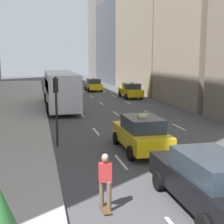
# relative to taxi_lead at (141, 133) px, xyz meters

# --- Properties ---
(sidewalk_left) EXTENTS (8.00, 66.00, 0.15)m
(sidewalk_left) POSITION_rel_taxi_lead_xyz_m (-8.20, 17.59, -0.81)
(sidewalk_left) COLOR #ADAAA3
(sidewalk_left) RESTS_ON ground
(lane_markings) EXTENTS (5.72, 56.00, 0.01)m
(lane_markings) POSITION_rel_taxi_lead_xyz_m (1.40, 13.59, -0.87)
(lane_markings) COLOR white
(lane_markings) RESTS_ON ground
(taxi_lead) EXTENTS (2.02, 4.40, 1.87)m
(taxi_lead) POSITION_rel_taxi_lead_xyz_m (0.00, 0.00, 0.00)
(taxi_lead) COLOR yellow
(taxi_lead) RESTS_ON ground
(taxi_second) EXTENTS (2.02, 4.40, 1.87)m
(taxi_second) POSITION_rel_taxi_lead_xyz_m (2.80, 28.98, 0.00)
(taxi_second) COLOR yellow
(taxi_second) RESTS_ON ground
(taxi_third) EXTENTS (2.02, 4.40, 1.87)m
(taxi_third) POSITION_rel_taxi_lead_xyz_m (5.60, 20.20, 0.00)
(taxi_third) COLOR yellow
(taxi_third) RESTS_ON ground
(sedan_black_near) EXTENTS (2.02, 4.96, 1.74)m
(sedan_black_near) POSITION_rel_taxi_lead_xyz_m (0.00, -6.19, 0.01)
(sedan_black_near) COLOR black
(sedan_black_near) RESTS_ON ground
(city_bus) EXTENTS (2.80, 11.61, 3.25)m
(city_bus) POSITION_rel_taxi_lead_xyz_m (-2.81, 14.93, 0.91)
(city_bus) COLOR silver
(city_bus) RESTS_ON ground
(skateboarder) EXTENTS (0.36, 0.80, 1.75)m
(skateboarder) POSITION_rel_taxi_lead_xyz_m (-3.00, -5.55, 0.08)
(skateboarder) COLOR brown
(skateboarder) RESTS_ON ground
(traffic_light_pole) EXTENTS (0.24, 0.42, 3.60)m
(traffic_light_pole) POSITION_rel_taxi_lead_xyz_m (-3.95, 1.79, 1.53)
(traffic_light_pole) COLOR black
(traffic_light_pole) RESTS_ON ground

